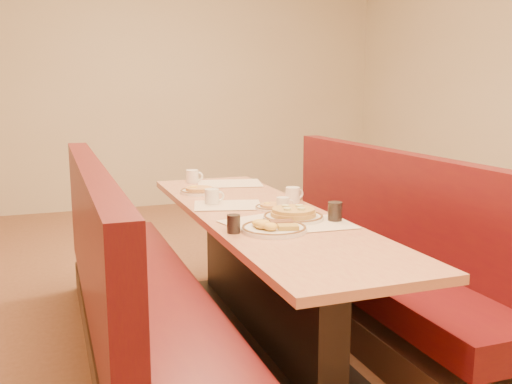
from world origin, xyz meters
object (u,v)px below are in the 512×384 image
object	(u,v)px
coffee_mug_b	(212,196)
soda_tumbler_near	(234,224)
booth_left	(129,296)
pancake_plate	(293,215)
coffee_mug_a	(283,204)
diner_table	(261,278)
booth_right	(374,266)
eggs_plate	(273,228)
coffee_mug_d	(193,176)
soda_tumbler_mid	(335,212)
coffee_mug_c	(293,194)

from	to	relation	value
coffee_mug_b	soda_tumbler_near	xyz separation A→B (m)	(-0.09, -0.68, -0.00)
soda_tumbler_near	booth_left	bearing A→B (deg)	140.70
pancake_plate	coffee_mug_a	bearing A→B (deg)	80.75
diner_table	booth_right	distance (m)	0.73
eggs_plate	coffee_mug_d	bearing A→B (deg)	90.72
pancake_plate	eggs_plate	distance (m)	0.27
pancake_plate	eggs_plate	bearing A→B (deg)	-134.33
diner_table	eggs_plate	world-z (taller)	eggs_plate
booth_right	diner_table	bearing A→B (deg)	180.00
soda_tumbler_near	soda_tumbler_mid	xyz separation A→B (m)	(0.56, 0.04, 0.01)
booth_left	coffee_mug_b	bearing A→B (deg)	29.99
coffee_mug_c	soda_tumbler_near	world-z (taller)	coffee_mug_c
soda_tumbler_near	soda_tumbler_mid	bearing A→B (deg)	4.35
booth_right	pancake_plate	size ratio (longest dim) A/B	7.92
coffee_mug_b	soda_tumbler_mid	bearing A→B (deg)	-52.45
pancake_plate	soda_tumbler_near	distance (m)	0.41
booth_right	coffee_mug_c	xyz separation A→B (m)	(-0.45, 0.21, 0.44)
coffee_mug_b	coffee_mug_c	size ratio (longest dim) A/B	1.00
coffee_mug_d	booth_right	bearing A→B (deg)	-33.64
coffee_mug_b	pancake_plate	bearing A→B (deg)	-60.47
soda_tumbler_near	diner_table	bearing A→B (deg)	52.90
eggs_plate	coffee_mug_d	world-z (taller)	coffee_mug_d
diner_table	coffee_mug_a	distance (m)	0.44
soda_tumbler_near	eggs_plate	bearing A→B (deg)	-12.75
pancake_plate	coffee_mug_b	world-z (taller)	coffee_mug_b
booth_left	coffee_mug_d	size ratio (longest dim) A/B	20.67
booth_right	soda_tumbler_near	size ratio (longest dim) A/B	28.33
booth_right	soda_tumbler_mid	distance (m)	0.71
coffee_mug_d	soda_tumbler_near	distance (m)	1.48
eggs_plate	coffee_mug_b	size ratio (longest dim) A/B	2.63
booth_left	soda_tumbler_mid	distance (m)	1.15
diner_table	pancake_plate	distance (m)	0.47
coffee_mug_b	coffee_mug_d	size ratio (longest dim) A/B	0.99
booth_right	pancake_plate	bearing A→B (deg)	-161.13
eggs_plate	booth_left	bearing A→B (deg)	147.12
pancake_plate	coffee_mug_d	xyz separation A→B (m)	(-0.21, 1.32, 0.02)
booth_right	eggs_plate	size ratio (longest dim) A/B	7.94
coffee_mug_c	soda_tumbler_near	bearing A→B (deg)	-145.55
coffee_mug_b	coffee_mug_c	world-z (taller)	same
booth_right	coffee_mug_b	distance (m)	1.07
coffee_mug_b	coffee_mug_d	distance (m)	0.79
booth_right	soda_tumbler_mid	size ratio (longest dim) A/B	24.48
eggs_plate	soda_tumbler_mid	xyz separation A→B (m)	(0.37, 0.08, 0.03)
booth_left	pancake_plate	size ratio (longest dim) A/B	7.92
pancake_plate	coffee_mug_a	world-z (taller)	coffee_mug_a
pancake_plate	coffee_mug_b	xyz separation A→B (m)	(-0.29, 0.53, 0.02)
diner_table	booth_left	bearing A→B (deg)	180.00
diner_table	soda_tumbler_near	bearing A→B (deg)	-127.10
diner_table	booth_right	xyz separation A→B (m)	(0.73, 0.00, -0.01)
booth_left	eggs_plate	xyz separation A→B (m)	(0.64, -0.41, 0.41)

